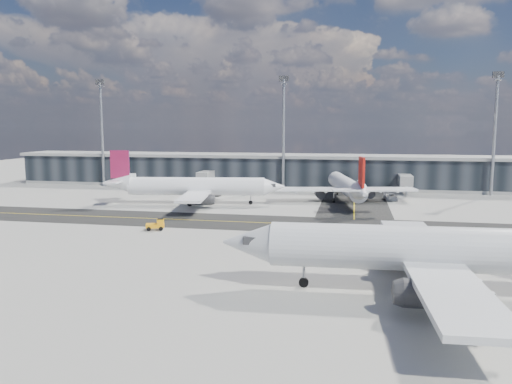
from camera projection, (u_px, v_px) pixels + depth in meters
ground at (242, 227)px, 81.71m from camera, size 300.00×300.00×0.00m
taxiway_lanes at (276, 216)px, 91.41m from camera, size 180.00×63.00×0.03m
terminal_concourse at (287, 172)px, 134.60m from camera, size 152.00×19.80×8.80m
floodlight_masts at (284, 129)px, 126.35m from camera, size 102.50×0.70×28.90m
airliner_af at (194, 187)px, 104.94m from camera, size 38.25×32.73×11.34m
airliner_redtail at (346, 186)px, 107.27m from camera, size 30.99×36.13×10.74m
airliner_near at (449, 250)px, 48.55m from camera, size 44.77×38.14×13.27m
baggage_tug at (157, 225)px, 79.06m from camera, size 3.11×2.18×1.78m
service_van at (390, 197)px, 111.08m from camera, size 3.07×5.63×1.50m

